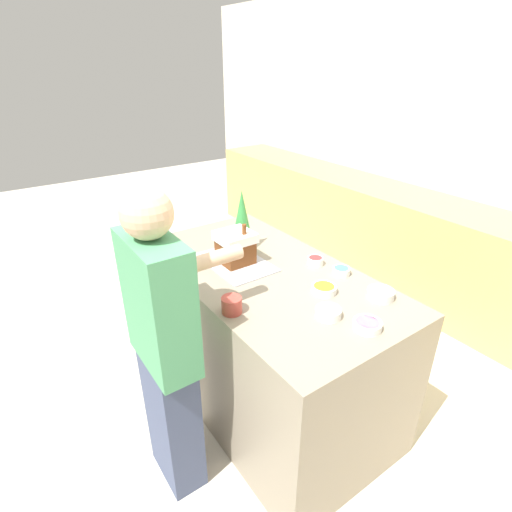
# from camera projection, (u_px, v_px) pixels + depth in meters

# --- Properties ---
(ground_plane) EXTENTS (12.00, 12.00, 0.00)m
(ground_plane) POSITION_uv_depth(u_px,v_px,m) (264.00, 395.00, 2.59)
(ground_plane) COLOR beige
(wall_back) EXTENTS (8.00, 0.05, 2.60)m
(wall_back) POSITION_uv_depth(u_px,v_px,m) (489.00, 152.00, 3.14)
(wall_back) COLOR beige
(wall_back) RESTS_ON ground_plane
(back_cabinet_block) EXTENTS (6.00, 0.60, 0.90)m
(back_cabinet_block) POSITION_uv_depth(u_px,v_px,m) (443.00, 259.00, 3.35)
(back_cabinet_block) COLOR #DBBC60
(back_cabinet_block) RESTS_ON ground_plane
(kitchen_island) EXTENTS (1.61, 0.86, 0.91)m
(kitchen_island) POSITION_uv_depth(u_px,v_px,m) (265.00, 339.00, 2.39)
(kitchen_island) COLOR gray
(kitchen_island) RESTS_ON ground_plane
(baking_tray) EXTENTS (0.46, 0.30, 0.01)m
(baking_tray) POSITION_uv_depth(u_px,v_px,m) (236.00, 262.00, 2.28)
(baking_tray) COLOR #B2B2BC
(baking_tray) RESTS_ON kitchen_island
(gingerbread_house) EXTENTS (0.19, 0.19, 0.24)m
(gingerbread_house) POSITION_uv_depth(u_px,v_px,m) (235.00, 247.00, 2.24)
(gingerbread_house) COLOR brown
(gingerbread_house) RESTS_ON baking_tray
(decorative_tree) EXTENTS (0.15, 0.15, 0.37)m
(decorative_tree) POSITION_uv_depth(u_px,v_px,m) (242.00, 220.00, 2.37)
(decorative_tree) COLOR #33843D
(decorative_tree) RESTS_ON kitchen_island
(candy_bowl_far_left) EXTENTS (0.10, 0.10, 0.04)m
(candy_bowl_far_left) POSITION_uv_depth(u_px,v_px,m) (341.00, 271.00, 2.15)
(candy_bowl_far_left) COLOR white
(candy_bowl_far_left) RESTS_ON kitchen_island
(candy_bowl_near_tray_right) EXTENTS (0.12, 0.12, 0.04)m
(candy_bowl_near_tray_right) POSITION_uv_depth(u_px,v_px,m) (367.00, 325.00, 1.72)
(candy_bowl_near_tray_right) COLOR white
(candy_bowl_near_tray_right) RESTS_ON kitchen_island
(candy_bowl_center_rear) EXTENTS (0.11, 0.11, 0.05)m
(candy_bowl_center_rear) POSITION_uv_depth(u_px,v_px,m) (241.00, 233.00, 2.60)
(candy_bowl_center_rear) COLOR white
(candy_bowl_center_rear) RESTS_ON kitchen_island
(candy_bowl_front_corner) EXTENTS (0.12, 0.12, 0.04)m
(candy_bowl_front_corner) POSITION_uv_depth(u_px,v_px,m) (328.00, 312.00, 1.80)
(candy_bowl_front_corner) COLOR white
(candy_bowl_front_corner) RESTS_ON kitchen_island
(candy_bowl_beside_tree) EXTENTS (0.09, 0.09, 0.04)m
(candy_bowl_beside_tree) POSITION_uv_depth(u_px,v_px,m) (315.00, 261.00, 2.26)
(candy_bowl_beside_tree) COLOR white
(candy_bowl_beside_tree) RESTS_ON kitchen_island
(candy_bowl_near_tray_left) EXTENTS (0.13, 0.13, 0.04)m
(candy_bowl_near_tray_left) POSITION_uv_depth(u_px,v_px,m) (324.00, 289.00, 1.99)
(candy_bowl_near_tray_left) COLOR white
(candy_bowl_near_tray_left) RESTS_ON kitchen_island
(candy_bowl_behind_tray) EXTENTS (0.13, 0.13, 0.05)m
(candy_bowl_behind_tray) POSITION_uv_depth(u_px,v_px,m) (381.00, 294.00, 1.94)
(candy_bowl_behind_tray) COLOR silver
(candy_bowl_behind_tray) RESTS_ON kitchen_island
(mug) EXTENTS (0.10, 0.10, 0.08)m
(mug) POSITION_uv_depth(u_px,v_px,m) (232.00, 305.00, 1.82)
(mug) COLOR #B24238
(mug) RESTS_ON kitchen_island
(person) EXTENTS (0.41, 0.51, 1.55)m
(person) POSITION_uv_depth(u_px,v_px,m) (165.00, 350.00, 1.77)
(person) COLOR #424C6B
(person) RESTS_ON ground_plane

